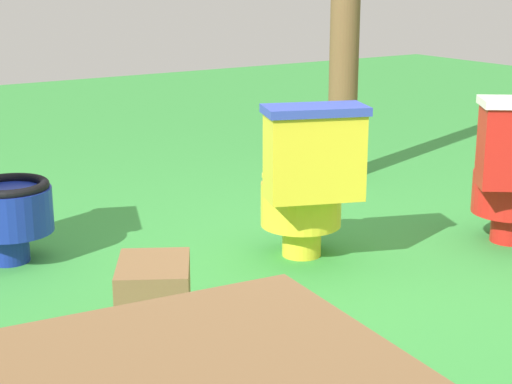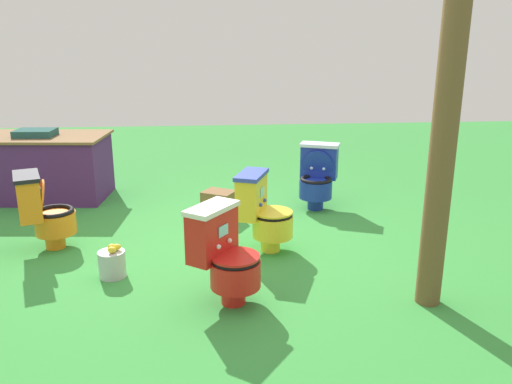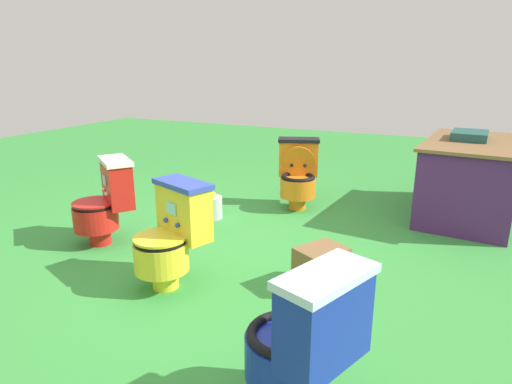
{
  "view_description": "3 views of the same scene",
  "coord_description": "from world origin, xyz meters",
  "views": [
    {
      "loc": [
        -2.43,
        2.04,
        1.29
      ],
      "look_at": [
        0.32,
        0.26,
        0.4
      ],
      "focal_mm": 58.28,
      "sensor_mm": 36.0,
      "label": 1
    },
    {
      "loc": [
        -0.01,
        -4.59,
        1.9
      ],
      "look_at": [
        0.39,
        0.1,
        0.5
      ],
      "focal_mm": 36.93,
      "sensor_mm": 36.0,
      "label": 2
    },
    {
      "loc": [
        2.7,
        1.61,
        1.49
      ],
      "look_at": [
        -0.27,
        0.21,
        0.52
      ],
      "focal_mm": 30.67,
      "sensor_mm": 36.0,
      "label": 3
    }
  ],
  "objects": [
    {
      "name": "toilet_blue",
      "position": [
        1.18,
        1.11,
        0.37
      ],
      "size": [
        0.55,
        0.6,
        0.73
      ],
      "rotation": [
        0.0,
        0.0,
        2.78
      ],
      "color": "#192D9E",
      "rests_on": "ground"
    },
    {
      "name": "toilet_yellow",
      "position": [
        0.44,
        -0.09,
        0.37
      ],
      "size": [
        0.6,
        0.55,
        0.73
      ],
      "rotation": [
        0.0,
        0.0,
        4.36
      ],
      "color": "yellow",
      "rests_on": "ground"
    },
    {
      "name": "ground",
      "position": [
        0.0,
        0.0,
        0.0
      ],
      "size": [
        14.0,
        14.0,
        0.0
      ],
      "primitive_type": "plane",
      "color": "green"
    },
    {
      "name": "vendor_table",
      "position": [
        -2.0,
        1.75,
        0.39
      ],
      "size": [
        1.53,
        0.99,
        0.85
      ],
      "rotation": [
        0.0,
        0.0,
        -0.09
      ],
      "color": "#4C2360",
      "rests_on": "ground"
    },
    {
      "name": "wooden_post",
      "position": [
        1.56,
        -1.19,
        1.11
      ],
      "size": [
        0.18,
        0.18,
        2.22
      ],
      "primitive_type": "cylinder",
      "color": "brown",
      "rests_on": "ground"
    },
    {
      "name": "toilet_orange",
      "position": [
        -1.56,
        0.1,
        0.37
      ],
      "size": [
        0.6,
        0.55,
        0.73
      ],
      "rotation": [
        0.0,
        0.0,
        5.06
      ],
      "color": "orange",
      "rests_on": "ground"
    },
    {
      "name": "toilet_red",
      "position": [
        0.06,
        -1.04,
        0.37
      ],
      "size": [
        0.63,
        0.61,
        0.73
      ],
      "rotation": [
        0.0,
        0.0,
        4.08
      ],
      "color": "red",
      "rests_on": "ground"
    },
    {
      "name": "small_crate",
      "position": [
        0.05,
        0.86,
        0.15
      ],
      "size": [
        0.4,
        0.38,
        0.29
      ],
      "primitive_type": "cube",
      "rotation": [
        0.0,
        0.0,
        2.63
      ],
      "color": "brown",
      "rests_on": "ground"
    },
    {
      "name": "lemon_bucket",
      "position": [
        -0.85,
        -0.55,
        0.12
      ],
      "size": [
        0.22,
        0.22,
        0.28
      ],
      "color": "#B7B7BF",
      "rests_on": "ground"
    }
  ]
}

